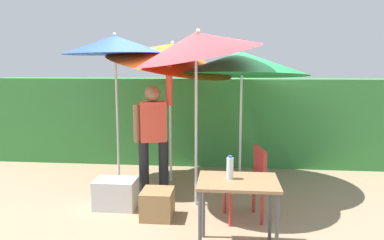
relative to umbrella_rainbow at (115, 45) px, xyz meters
The scene contains 12 objects.
ground_plane 2.58m from the umbrella_rainbow, 28.50° to the right, with size 24.00×24.00×0.00m, color #9E8466.
hedge_row 2.31m from the umbrella_rainbow, 49.46° to the left, with size 8.00×0.70×1.63m, color #38843D.
umbrella_rainbow is the anchor object (origin of this frame).
umbrella_orange 1.55m from the umbrella_rainbow, 31.41° to the right, with size 1.68×1.65×2.51m.
umbrella_yellow 0.87m from the umbrella_rainbow, 15.06° to the left, with size 2.06×2.02×2.49m.
umbrella_navy 1.93m from the umbrella_rainbow, ahead, with size 2.02×2.04×2.16m.
person_vendor 1.52m from the umbrella_rainbow, 38.66° to the right, with size 0.55×0.31×1.88m.
chair_plastic 2.85m from the umbrella_rainbow, 30.45° to the right, with size 0.51×0.51×0.89m.
cooler_box 2.24m from the umbrella_rainbow, 75.40° to the right, with size 0.54×0.37×0.39m, color silver.
crate_cardboard 2.51m from the umbrella_rainbow, 55.17° to the right, with size 0.38×0.40×0.35m, color #9E7A4C.
folding_table 3.09m from the umbrella_rainbow, 47.08° to the right, with size 0.80×0.60×0.75m.
bottle_water 2.92m from the umbrella_rainbow, 47.77° to the right, with size 0.07×0.07×0.24m.
Camera 1 is at (0.50, -4.82, 1.88)m, focal length 33.97 mm.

